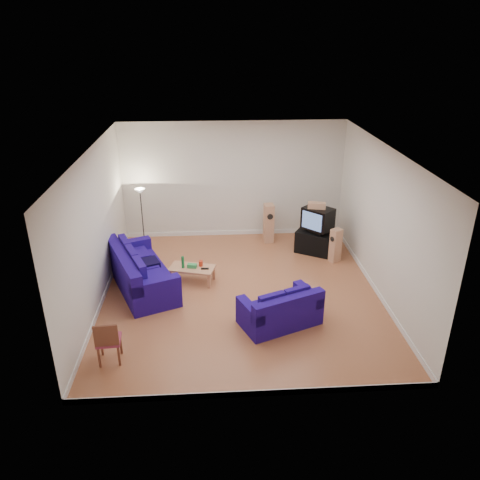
{
  "coord_description": "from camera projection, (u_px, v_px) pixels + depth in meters",
  "views": [
    {
      "loc": [
        -0.61,
        -8.98,
        5.34
      ],
      "look_at": [
        0.0,
        0.4,
        1.1
      ],
      "focal_mm": 35.0,
      "sensor_mm": 36.0,
      "label": 1
    }
  ],
  "objects": [
    {
      "name": "tv_stand",
      "position": [
        315.0,
        242.0,
        12.16
      ],
      "size": [
        1.09,
        0.94,
        0.58
      ],
      "primitive_type": "cube",
      "rotation": [
        0.0,
        0.0,
        -0.53
      ],
      "color": "black",
      "rests_on": "ground"
    },
    {
      "name": "bottle",
      "position": [
        183.0,
        262.0,
        10.63
      ],
      "size": [
        0.09,
        0.09,
        0.28
      ],
      "primitive_type": "cylinder",
      "rotation": [
        0.0,
        0.0,
        -0.71
      ],
      "color": "#197233",
      "rests_on": "coffee_table"
    },
    {
      "name": "tissue_box",
      "position": [
        192.0,
        266.0,
        10.68
      ],
      "size": [
        0.23,
        0.15,
        0.09
      ],
      "primitive_type": "cube",
      "rotation": [
        0.0,
        0.0,
        -0.19
      ],
      "color": "green",
      "rests_on": "coffee_table"
    },
    {
      "name": "av_receiver",
      "position": [
        317.0,
        230.0,
        12.0
      ],
      "size": [
        0.54,
        0.54,
        0.1
      ],
      "primitive_type": "cube",
      "rotation": [
        0.0,
        0.0,
        -0.76
      ],
      "color": "black",
      "rests_on": "tv_stand"
    },
    {
      "name": "room",
      "position": [
        241.0,
        229.0,
        9.77
      ],
      "size": [
        6.01,
        6.51,
        3.21
      ],
      "color": "brown",
      "rests_on": "ground"
    },
    {
      "name": "red_canister",
      "position": [
        201.0,
        263.0,
        10.74
      ],
      "size": [
        0.1,
        0.1,
        0.13
      ],
      "primitive_type": "cylinder",
      "rotation": [
        0.0,
        0.0,
        -0.02
      ],
      "color": "red",
      "rests_on": "coffee_table"
    },
    {
      "name": "speaker_left",
      "position": [
        269.0,
        223.0,
        12.69
      ],
      "size": [
        0.27,
        0.35,
        1.08
      ],
      "rotation": [
        0.0,
        0.0,
        0.07
      ],
      "color": "tan",
      "rests_on": "ground"
    },
    {
      "name": "centre_speaker",
      "position": [
        317.0,
        205.0,
        11.73
      ],
      "size": [
        0.47,
        0.27,
        0.15
      ],
      "primitive_type": "cube",
      "rotation": [
        0.0,
        0.0,
        -0.23
      ],
      "color": "tan",
      "rests_on": "television"
    },
    {
      "name": "coffee_table",
      "position": [
        192.0,
        269.0,
        10.73
      ],
      "size": [
        1.12,
        0.77,
        0.37
      ],
      "rotation": [
        0.0,
        0.0,
        -0.28
      ],
      "color": "tan",
      "rests_on": "ground"
    },
    {
      "name": "television",
      "position": [
        318.0,
        218.0,
        11.88
      ],
      "size": [
        0.87,
        0.88,
        0.55
      ],
      "rotation": [
        0.0,
        0.0,
        -0.8
      ],
      "color": "black",
      "rests_on": "av_receiver"
    },
    {
      "name": "sofa_loveseat",
      "position": [
        281.0,
        312.0,
        9.17
      ],
      "size": [
        1.73,
        1.37,
        0.76
      ],
      "rotation": [
        0.0,
        0.0,
        0.4
      ],
      "color": "navy",
      "rests_on": "ground"
    },
    {
      "name": "speaker_right",
      "position": [
        335.0,
        245.0,
        11.63
      ],
      "size": [
        0.32,
        0.3,
        0.87
      ],
      "rotation": [
        0.0,
        0.0,
        -1.05
      ],
      "color": "tan",
      "rests_on": "ground"
    },
    {
      "name": "dining_chair",
      "position": [
        108.0,
        340.0,
        8.02
      ],
      "size": [
        0.44,
        0.44,
        0.85
      ],
      "rotation": [
        0.0,
        0.0,
        0.08
      ],
      "color": "brown",
      "rests_on": "ground"
    },
    {
      "name": "floor_lamp",
      "position": [
        141.0,
        199.0,
        12.17
      ],
      "size": [
        0.27,
        0.27,
        1.59
      ],
      "color": "black",
      "rests_on": "ground"
    },
    {
      "name": "remote",
      "position": [
        205.0,
        269.0,
        10.62
      ],
      "size": [
        0.18,
        0.06,
        0.02
      ],
      "primitive_type": "cube",
      "rotation": [
        0.0,
        0.0,
        -0.03
      ],
      "color": "black",
      "rests_on": "coffee_table"
    },
    {
      "name": "sofa_three_seat",
      "position": [
        139.0,
        274.0,
        10.46
      ],
      "size": [
        1.87,
        2.6,
        0.92
      ],
      "rotation": [
        0.0,
        0.0,
        -1.18
      ],
      "color": "navy",
      "rests_on": "ground"
    }
  ]
}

